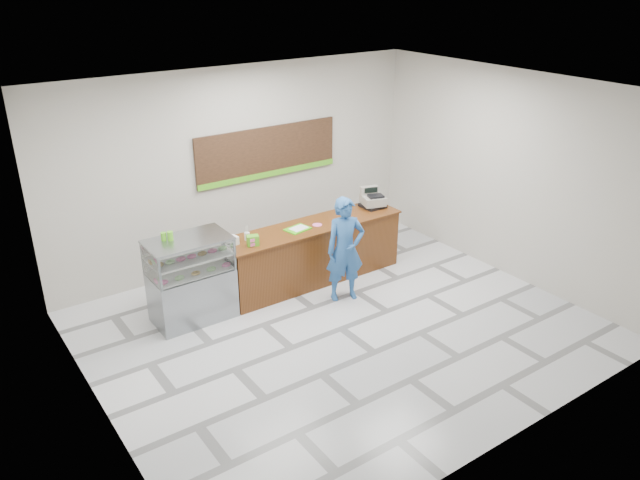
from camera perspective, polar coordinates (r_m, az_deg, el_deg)
floor at (r=9.43m, az=1.97°, el=-8.10°), size 7.00×7.00×0.00m
back_wall at (r=11.03m, az=-7.33°, el=6.59°), size 7.00×0.00×7.00m
ceiling at (r=8.14m, az=2.32°, el=13.29°), size 7.00×7.00×0.00m
sales_counter at (r=10.58m, az=-0.63°, el=-1.16°), size 3.26×0.76×1.03m
display_case at (r=9.56m, az=-11.70°, el=-3.50°), size 1.22×0.72×1.33m
menu_board at (r=11.20m, az=-4.78°, el=7.94°), size 2.80×0.06×0.90m
cash_register at (r=11.14m, az=4.82°, el=3.69°), size 0.48×0.49×0.36m
card_terminal at (r=11.05m, az=4.84°, el=2.87°), size 0.12×0.17×0.04m
serving_tray at (r=10.18m, az=-2.06°, el=1.01°), size 0.44×0.35×0.02m
napkin_box at (r=9.71m, az=-8.00°, el=-0.05°), size 0.17×0.17×0.13m
straw_cup at (r=9.83m, az=-6.69°, el=0.35°), size 0.09×0.09×0.13m
promo_box at (r=9.63m, az=-6.17°, el=-0.04°), size 0.21×0.18×0.16m
donut_decal at (r=10.36m, az=-0.26°, el=1.40°), size 0.16×0.16×0.00m
green_cup_left at (r=9.29m, az=-14.11°, el=0.31°), size 0.08×0.08×0.12m
green_cup_right at (r=9.27m, az=-13.54°, el=0.37°), size 0.09×0.09×0.14m
customer at (r=9.88m, az=2.32°, el=-0.87°), size 0.72×0.59×1.72m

